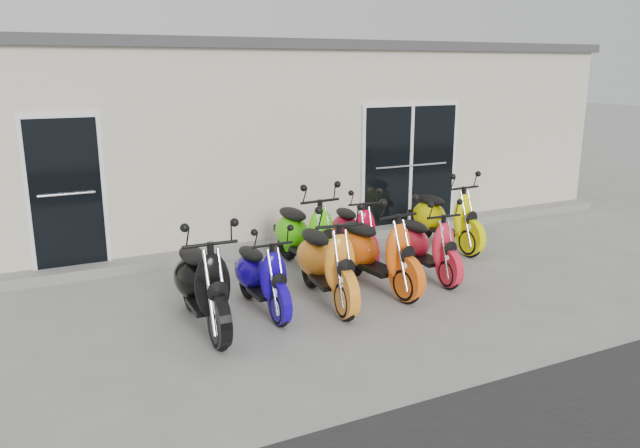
{
  "coord_description": "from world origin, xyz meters",
  "views": [
    {
      "loc": [
        -3.85,
        -7.09,
        2.93
      ],
      "look_at": [
        0.0,
        0.6,
        0.75
      ],
      "focal_mm": 35.0,
      "sensor_mm": 36.0,
      "label": 1
    }
  ],
  "objects_px": {
    "scooter_front_orange_b": "(377,241)",
    "scooter_back_yellow": "(445,208)",
    "scooter_front_blue": "(261,266)",
    "scooter_back_red": "(355,222)",
    "scooter_back_green": "(305,225)",
    "scooter_front_red": "(428,236)",
    "scooter_front_orange_a": "(326,251)",
    "scooter_front_black": "(202,271)"
  },
  "relations": [
    {
      "from": "scooter_front_orange_a",
      "to": "scooter_front_red",
      "type": "xyz_separation_m",
      "value": [
        1.73,
        0.24,
        -0.09
      ]
    },
    {
      "from": "scooter_back_yellow",
      "to": "scooter_front_blue",
      "type": "bearing_deg",
      "value": -164.27
    },
    {
      "from": "scooter_back_green",
      "to": "scooter_back_red",
      "type": "relative_size",
      "value": 1.16
    },
    {
      "from": "scooter_back_red",
      "to": "scooter_back_yellow",
      "type": "distance_m",
      "value": 1.66
    },
    {
      "from": "scooter_front_orange_b",
      "to": "scooter_back_green",
      "type": "bearing_deg",
      "value": 107.66
    },
    {
      "from": "scooter_back_yellow",
      "to": "scooter_back_green",
      "type": "bearing_deg",
      "value": 178.22
    },
    {
      "from": "scooter_front_red",
      "to": "scooter_back_yellow",
      "type": "xyz_separation_m",
      "value": [
        1.15,
        1.09,
        0.07
      ]
    },
    {
      "from": "scooter_front_black",
      "to": "scooter_front_orange_b",
      "type": "height_order",
      "value": "scooter_front_black"
    },
    {
      "from": "scooter_front_orange_a",
      "to": "scooter_back_green",
      "type": "relative_size",
      "value": 0.99
    },
    {
      "from": "scooter_back_red",
      "to": "scooter_back_yellow",
      "type": "height_order",
      "value": "scooter_back_yellow"
    },
    {
      "from": "scooter_front_orange_b",
      "to": "scooter_back_red",
      "type": "distance_m",
      "value": 1.36
    },
    {
      "from": "scooter_front_black",
      "to": "scooter_back_red",
      "type": "bearing_deg",
      "value": 29.42
    },
    {
      "from": "scooter_front_blue",
      "to": "scooter_back_red",
      "type": "xyz_separation_m",
      "value": [
        2.06,
        1.33,
        0.02
      ]
    },
    {
      "from": "scooter_front_orange_b",
      "to": "scooter_front_red",
      "type": "xyz_separation_m",
      "value": [
        0.9,
        0.11,
        -0.08
      ]
    },
    {
      "from": "scooter_front_orange_a",
      "to": "scooter_front_red",
      "type": "distance_m",
      "value": 1.75
    },
    {
      "from": "scooter_front_black",
      "to": "scooter_back_yellow",
      "type": "relative_size",
      "value": 1.03
    },
    {
      "from": "scooter_front_black",
      "to": "scooter_front_red",
      "type": "distance_m",
      "value": 3.37
    },
    {
      "from": "scooter_front_orange_a",
      "to": "scooter_front_orange_b",
      "type": "relative_size",
      "value": 1.01
    },
    {
      "from": "scooter_front_red",
      "to": "scooter_front_orange_b",
      "type": "bearing_deg",
      "value": -169.86
    },
    {
      "from": "scooter_front_orange_a",
      "to": "scooter_back_green",
      "type": "height_order",
      "value": "scooter_back_green"
    },
    {
      "from": "scooter_front_orange_b",
      "to": "scooter_back_yellow",
      "type": "relative_size",
      "value": 1.02
    },
    {
      "from": "scooter_front_orange_a",
      "to": "scooter_back_yellow",
      "type": "xyz_separation_m",
      "value": [
        2.88,
        1.33,
        -0.02
      ]
    },
    {
      "from": "scooter_back_green",
      "to": "scooter_back_yellow",
      "type": "xyz_separation_m",
      "value": [
        2.56,
        0.04,
        -0.03
      ]
    },
    {
      "from": "scooter_front_red",
      "to": "scooter_front_orange_a",
      "type": "bearing_deg",
      "value": -168.71
    },
    {
      "from": "scooter_front_blue",
      "to": "scooter_back_yellow",
      "type": "height_order",
      "value": "scooter_back_yellow"
    },
    {
      "from": "scooter_front_orange_a",
      "to": "scooter_back_yellow",
      "type": "distance_m",
      "value": 3.18
    },
    {
      "from": "scooter_front_orange_b",
      "to": "scooter_front_blue",
      "type": "bearing_deg",
      "value": 175.36
    },
    {
      "from": "scooter_front_blue",
      "to": "scooter_back_red",
      "type": "height_order",
      "value": "scooter_back_red"
    },
    {
      "from": "scooter_front_black",
      "to": "scooter_back_green",
      "type": "bearing_deg",
      "value": 36.77
    },
    {
      "from": "scooter_front_red",
      "to": "scooter_back_red",
      "type": "relative_size",
      "value": 1.01
    },
    {
      "from": "scooter_front_orange_b",
      "to": "scooter_back_green",
      "type": "height_order",
      "value": "scooter_back_green"
    },
    {
      "from": "scooter_front_orange_a",
      "to": "scooter_front_red",
      "type": "relative_size",
      "value": 1.14
    },
    {
      "from": "scooter_front_blue",
      "to": "scooter_front_orange_b",
      "type": "height_order",
      "value": "scooter_front_orange_b"
    },
    {
      "from": "scooter_front_blue",
      "to": "scooter_front_red",
      "type": "relative_size",
      "value": 0.97
    },
    {
      "from": "scooter_front_blue",
      "to": "scooter_back_green",
      "type": "bearing_deg",
      "value": 45.06
    },
    {
      "from": "scooter_front_blue",
      "to": "scooter_front_orange_a",
      "type": "xyz_separation_m",
      "value": [
        0.84,
        -0.1,
        0.11
      ]
    },
    {
      "from": "scooter_front_black",
      "to": "scooter_front_blue",
      "type": "relative_size",
      "value": 1.19
    },
    {
      "from": "scooter_front_red",
      "to": "scooter_back_yellow",
      "type": "distance_m",
      "value": 1.59
    },
    {
      "from": "scooter_front_orange_b",
      "to": "scooter_back_green",
      "type": "relative_size",
      "value": 0.98
    },
    {
      "from": "scooter_front_orange_b",
      "to": "scooter_back_yellow",
      "type": "distance_m",
      "value": 2.38
    },
    {
      "from": "scooter_back_green",
      "to": "scooter_back_red",
      "type": "height_order",
      "value": "scooter_back_green"
    },
    {
      "from": "scooter_front_blue",
      "to": "scooter_back_red",
      "type": "bearing_deg",
      "value": 32.01
    }
  ]
}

